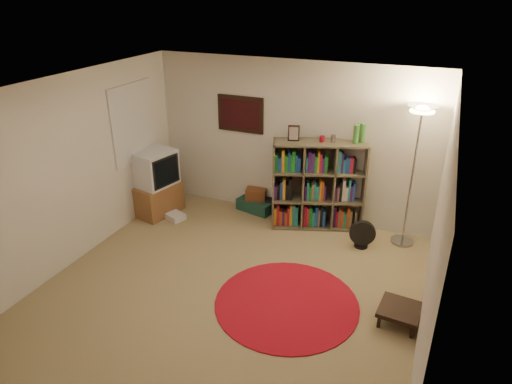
# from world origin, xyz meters

# --- Properties ---
(room) EXTENTS (4.54, 4.54, 2.54)m
(room) POSITION_xyz_m (-0.05, 0.05, 1.26)
(room) COLOR #8E7B53
(room) RESTS_ON ground
(bookshelf) EXTENTS (1.44, 0.84, 1.66)m
(bookshelf) POSITION_xyz_m (0.51, 2.00, 0.67)
(bookshelf) COLOR brown
(bookshelf) RESTS_ON ground
(floor_lamp) EXTENTS (0.44, 0.44, 2.05)m
(floor_lamp) POSITION_xyz_m (1.86, 1.99, 1.70)
(floor_lamp) COLOR #949598
(floor_lamp) RESTS_ON ground
(floor_fan) EXTENTS (0.38, 0.24, 0.43)m
(floor_fan) POSITION_xyz_m (1.33, 1.62, 0.21)
(floor_fan) COLOR black
(floor_fan) RESTS_ON ground
(tv_stand) EXTENTS (0.67, 0.84, 1.08)m
(tv_stand) POSITION_xyz_m (-2.00, 1.42, 0.52)
(tv_stand) COLOR brown
(tv_stand) RESTS_ON ground
(dvd_box) EXTENTS (0.35, 0.32, 0.09)m
(dvd_box) POSITION_xyz_m (-1.62, 1.32, 0.05)
(dvd_box) COLOR white
(dvd_box) RESTS_ON ground
(suitcase) EXTENTS (0.67, 0.51, 0.19)m
(suitcase) POSITION_xyz_m (-0.53, 2.14, 0.10)
(suitcase) COLOR #153B2F
(suitcase) RESTS_ON ground
(wicker_basket) EXTENTS (0.37, 0.30, 0.19)m
(wicker_basket) POSITION_xyz_m (-0.55, 2.15, 0.29)
(wicker_basket) COLOR brown
(wicker_basket) RESTS_ON suitcase
(duffel_bag) EXTENTS (0.35, 0.30, 0.23)m
(duffel_bag) POSITION_xyz_m (-0.23, 2.22, 0.11)
(duffel_bag) COLOR black
(duffel_bag) RESTS_ON ground
(paper_towel) EXTENTS (0.15, 0.15, 0.25)m
(paper_towel) POSITION_xyz_m (0.36, 2.00, 0.12)
(paper_towel) COLOR silver
(paper_towel) RESTS_ON ground
(red_rug) EXTENTS (1.73, 1.73, 0.02)m
(red_rug) POSITION_xyz_m (0.76, -0.01, 0.01)
(red_rug) COLOR maroon
(red_rug) RESTS_ON ground
(side_table) EXTENTS (0.49, 0.49, 0.21)m
(side_table) POSITION_xyz_m (2.03, 0.16, 0.17)
(side_table) COLOR black
(side_table) RESTS_ON ground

